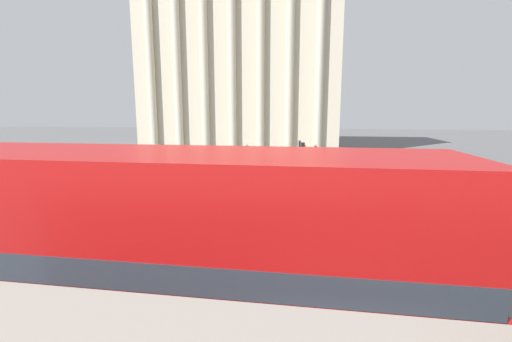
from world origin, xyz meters
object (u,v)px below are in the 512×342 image
Objects in this scene: traffic_light_mid at (301,161)px; pedestrian_olive at (247,151)px; double_decker_bus at (161,254)px; pedestrian_red at (315,151)px; traffic_light_near at (361,188)px; plaza_building_left at (243,51)px.

traffic_light_mid is 16.70m from pedestrian_olive.
pedestrian_red is at bearing 82.96° from double_decker_bus.
traffic_light_near is 22.33m from pedestrian_red.
double_decker_bus is 7.76m from traffic_light_near.
traffic_light_near is 23.88m from pedestrian_olive.
pedestrian_olive is (-6.90, 0.18, -0.07)m from pedestrian_red.
plaza_building_left reaches higher than pedestrian_olive.
pedestrian_red is at bearing 86.08° from traffic_light_mid.
plaza_building_left is 14.20× the size of pedestrian_red.
double_decker_bus is 6.24× the size of pedestrian_olive.
pedestrian_red is at bearing -48.33° from plaza_building_left.
double_decker_bus is 5.88× the size of pedestrian_red.
pedestrian_olive is (2.39, -10.26, -11.52)m from plaza_building_left.
double_decker_bus reaches higher than pedestrian_red.
plaza_building_left is at bearing -157.33° from pedestrian_red.
double_decker_bus is 13.41m from traffic_light_mid.
pedestrian_red is 1.06× the size of pedestrian_olive.
plaza_building_left is (-6.06, 39.09, 10.15)m from double_decker_bus.
pedestrian_olive is (-3.67, 28.82, -1.37)m from double_decker_bus.
plaza_building_left is at bearing 107.67° from traffic_light_mid.
plaza_building_left is 35.81m from traffic_light_near.
traffic_light_mid is at bearing 80.05° from double_decker_bus.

